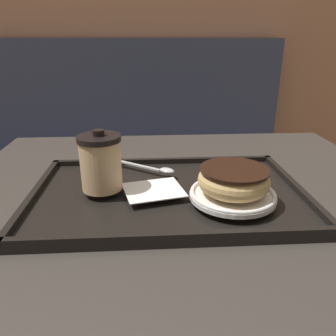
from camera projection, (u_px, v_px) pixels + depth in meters
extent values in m
cube|color=#33384C|center=(115.00, 207.00, 1.61)|extent=(1.62, 0.44, 0.45)
cube|color=#33384C|center=(112.00, 99.00, 1.59)|extent=(1.62, 0.08, 0.55)
cube|color=#38332D|center=(183.00, 199.00, 0.68)|extent=(0.98, 0.86, 0.03)
cylinder|color=#333338|center=(181.00, 326.00, 0.81)|extent=(0.08, 0.08, 0.67)
cube|color=black|center=(168.00, 195.00, 0.65)|extent=(0.53, 0.34, 0.01)
cube|color=black|center=(175.00, 236.00, 0.49)|extent=(0.53, 0.01, 0.01)
cube|color=black|center=(164.00, 161.00, 0.80)|extent=(0.53, 0.01, 0.01)
cube|color=black|center=(34.00, 193.00, 0.63)|extent=(0.01, 0.34, 0.01)
cube|color=black|center=(295.00, 186.00, 0.66)|extent=(0.01, 0.34, 0.01)
cube|color=white|center=(154.00, 190.00, 0.63)|extent=(0.13, 0.12, 0.00)
cylinder|color=#E0B784|center=(101.00, 165.00, 0.62)|extent=(0.08, 0.08, 0.10)
cylinder|color=black|center=(99.00, 138.00, 0.60)|extent=(0.08, 0.08, 0.01)
cylinder|color=black|center=(98.00, 133.00, 0.60)|extent=(0.02, 0.02, 0.01)
cylinder|color=white|center=(232.00, 196.00, 0.60)|extent=(0.16, 0.16, 0.01)
torus|color=white|center=(233.00, 193.00, 0.59)|extent=(0.16, 0.16, 0.01)
torus|color=#DBB270|center=(234.00, 181.00, 0.58)|extent=(0.13, 0.13, 0.04)
cylinder|color=black|center=(235.00, 169.00, 0.58)|extent=(0.12, 0.12, 0.00)
ellipsoid|color=silver|center=(167.00, 171.00, 0.71)|extent=(0.04, 0.04, 0.01)
cube|color=silver|center=(138.00, 166.00, 0.74)|extent=(0.10, 0.07, 0.00)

